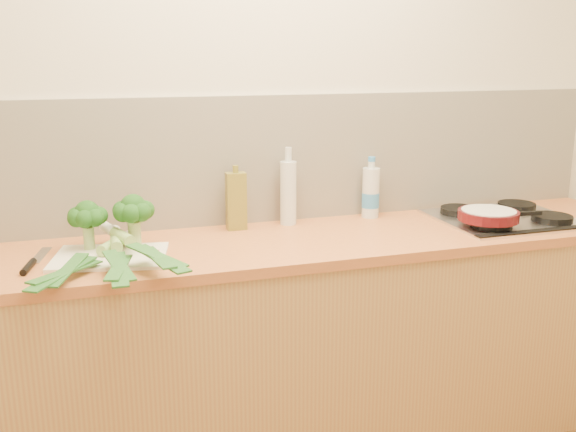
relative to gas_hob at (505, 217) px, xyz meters
name	(u,v)px	position (x,y,z in m)	size (l,w,h in m)	color
room_shell	(262,160)	(-1.02, 0.29, 0.26)	(3.50, 3.50, 3.50)	beige
counter	(282,345)	(-1.02, 0.00, -0.46)	(3.20, 0.62, 0.90)	tan
gas_hob	(505,217)	(0.00, 0.00, 0.00)	(0.58, 0.50, 0.04)	silver
chopping_board	(110,257)	(-1.67, -0.04, -0.01)	(0.39, 0.29, 0.01)	white
broccoli_left	(87,216)	(-1.74, 0.06, 0.12)	(0.14, 0.15, 0.18)	#91AF66
broccoli_right	(133,211)	(-1.58, 0.03, 0.13)	(0.15, 0.15, 0.20)	#91AF66
leek_front	(100,252)	(-1.71, -0.07, 0.02)	(0.38, 0.59, 0.04)	white
leek_mid	(117,249)	(-1.65, -0.10, 0.04)	(0.10, 0.65, 0.04)	white
leek_back	(131,242)	(-1.60, -0.09, 0.06)	(0.26, 0.65, 0.04)	white
chefs_knife	(32,264)	(-1.93, -0.05, -0.01)	(0.09, 0.32, 0.02)	silver
skillet	(489,215)	(-0.16, -0.10, 0.05)	(0.36, 0.25, 0.04)	#470B10
oil_tin	(236,201)	(-1.15, 0.21, 0.11)	(0.08, 0.05, 0.27)	olive
glass_bottle	(288,192)	(-0.92, 0.22, 0.13)	(0.07, 0.07, 0.33)	silver
amber_bottle	(288,202)	(-0.92, 0.23, 0.08)	(0.06, 0.06, 0.23)	maroon
water_bottle	(371,194)	(-0.54, 0.23, 0.09)	(0.08, 0.08, 0.25)	silver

